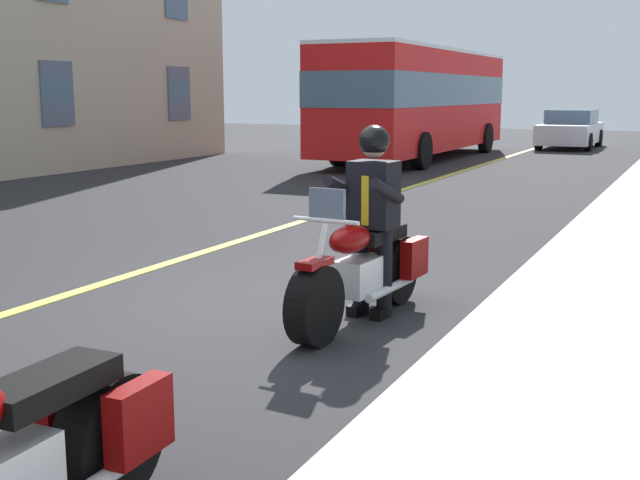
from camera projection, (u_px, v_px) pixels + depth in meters
name	position (u px, v px, depth m)	size (l,w,h in m)	color
ground_plane	(260.00, 308.00, 7.68)	(80.00, 80.00, 0.00)	#28282B
lane_center_stripe	(95.00, 286.00, 8.53)	(60.00, 0.16, 0.01)	#E5DB4C
motorcycle_main	(363.00, 271.00, 7.20)	(2.22, 0.69, 1.26)	black
rider_main	(373.00, 204.00, 7.26)	(0.65, 0.58, 1.74)	black
motorcycle_parked	(1.00, 474.00, 3.36)	(2.21, 0.62, 1.26)	black
bus_far	(419.00, 98.00, 24.56)	(11.05, 2.70, 3.30)	red
car_dark	(571.00, 129.00, 29.76)	(4.60, 1.92, 1.40)	white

